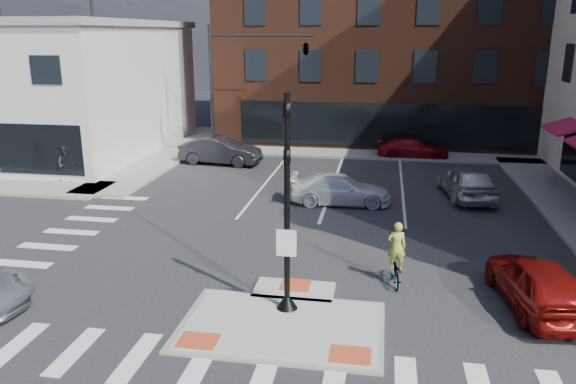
% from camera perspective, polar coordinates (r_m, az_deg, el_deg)
% --- Properties ---
extents(ground, '(120.00, 120.00, 0.00)m').
position_cam_1_polar(ground, '(15.77, -0.35, -12.72)').
color(ground, '#28282B').
rests_on(ground, ground).
extents(refuge_island, '(5.40, 4.65, 0.13)m').
position_cam_1_polar(refuge_island, '(15.52, -0.52, -13.00)').
color(refuge_island, gray).
rests_on(refuge_island, ground).
extents(sidewalk_nw, '(23.50, 20.50, 0.15)m').
position_cam_1_polar(sidewalk_nw, '(35.51, -23.28, 2.42)').
color(sidewalk_nw, gray).
rests_on(sidewalk_nw, ground).
extents(sidewalk_n, '(26.00, 3.00, 0.15)m').
position_cam_1_polar(sidewalk_n, '(36.41, 10.46, 3.76)').
color(sidewalk_n, gray).
rests_on(sidewalk_n, ground).
extents(building_nw, '(20.40, 16.40, 14.40)m').
position_cam_1_polar(building_nw, '(41.68, -26.55, 9.67)').
color(building_nw, silver).
rests_on(building_nw, ground).
extents(building_n, '(24.40, 18.40, 15.50)m').
position_cam_1_polar(building_n, '(45.62, 10.89, 15.92)').
color(building_n, '#4A2417').
rests_on(building_n, ground).
extents(building_far_left, '(10.00, 12.00, 10.00)m').
position_cam_1_polar(building_far_left, '(65.99, 4.28, 13.62)').
color(building_far_left, slate).
rests_on(building_far_left, ground).
extents(building_far_right, '(12.00, 12.00, 12.00)m').
position_cam_1_polar(building_far_right, '(67.96, 15.78, 13.99)').
color(building_far_right, brown).
rests_on(building_far_right, ground).
extents(signal_pole, '(0.60, 0.60, 5.98)m').
position_cam_1_polar(signal_pole, '(15.15, -0.10, -4.16)').
color(signal_pole, black).
rests_on(signal_pole, refuge_island).
extents(mast_arm_signal, '(6.10, 2.24, 8.00)m').
position_cam_1_polar(mast_arm_signal, '(32.21, -0.85, 13.49)').
color(mast_arm_signal, black).
rests_on(mast_arm_signal, ground).
extents(red_sedan, '(2.40, 4.64, 1.51)m').
position_cam_1_polar(red_sedan, '(17.48, 23.98, -8.45)').
color(red_sedan, maroon).
rests_on(red_sedan, ground).
extents(white_pickup, '(4.73, 2.19, 1.34)m').
position_cam_1_polar(white_pickup, '(25.66, 5.32, 0.25)').
color(white_pickup, white).
rests_on(white_pickup, ground).
extents(bg_car_dark, '(4.97, 2.11, 1.59)m').
position_cam_1_polar(bg_car_dark, '(33.65, -6.87, 4.19)').
color(bg_car_dark, '#242328').
rests_on(bg_car_dark, ground).
extents(bg_car_silver, '(2.63, 5.08, 1.65)m').
position_cam_1_polar(bg_car_silver, '(27.78, 17.68, 1.11)').
color(bg_car_silver, silver).
rests_on(bg_car_silver, ground).
extents(bg_car_red, '(4.38, 1.80, 1.27)m').
position_cam_1_polar(bg_car_red, '(35.85, 12.56, 4.37)').
color(bg_car_red, maroon).
rests_on(bg_car_red, ground).
extents(cyclist, '(0.68, 1.60, 2.02)m').
position_cam_1_polar(cyclist, '(17.82, 10.88, -7.10)').
color(cyclist, '#3F3F44').
rests_on(cyclist, ground).
extents(pedestrian_a, '(0.95, 0.75, 1.91)m').
position_cam_1_polar(pedestrian_a, '(30.86, -21.62, 2.70)').
color(pedestrian_a, black).
rests_on(pedestrian_a, sidewalk_nw).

